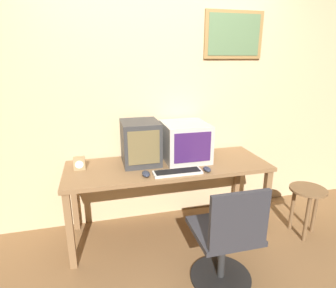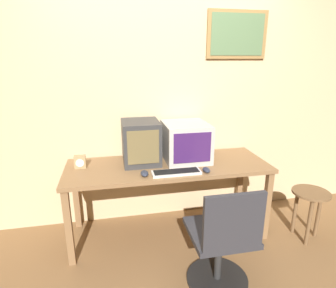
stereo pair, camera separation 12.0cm
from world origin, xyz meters
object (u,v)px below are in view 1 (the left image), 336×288
object	(u,v)px
monitor_right	(185,141)
desk_clock	(79,163)
mouse_near_keyboard	(207,169)
office_chair	(226,243)
side_stool	(307,200)
keyboard_main	(178,172)
monitor_left	(141,142)
mouse_far_corner	(146,174)

from	to	relation	value
monitor_right	desk_clock	size ratio (longest dim) A/B	3.89
mouse_near_keyboard	office_chair	size ratio (longest dim) A/B	0.12
desk_clock	office_chair	xyz separation A→B (m)	(1.05, -0.85, -0.42)
monitor_right	side_stool	world-z (taller)	monitor_right
desk_clock	mouse_near_keyboard	bearing A→B (deg)	-16.27
side_stool	mouse_near_keyboard	bearing A→B (deg)	173.19
keyboard_main	office_chair	world-z (taller)	office_chair
desk_clock	office_chair	bearing A→B (deg)	-39.01
keyboard_main	mouse_near_keyboard	size ratio (longest dim) A/B	4.02
desk_clock	side_stool	size ratio (longest dim) A/B	0.24
monitor_right	keyboard_main	xyz separation A→B (m)	(-0.17, -0.34, -0.17)
desk_clock	side_stool	xyz separation A→B (m)	(2.09, -0.44, -0.41)
keyboard_main	mouse_near_keyboard	xyz separation A→B (m)	(0.27, -0.01, 0.01)
side_stool	office_chair	bearing A→B (deg)	-158.50
mouse_near_keyboard	desk_clock	bearing A→B (deg)	163.73
monitor_left	side_stool	world-z (taller)	monitor_left
monitor_left	office_chair	size ratio (longest dim) A/B	0.47
side_stool	keyboard_main	bearing A→B (deg)	173.99
mouse_far_corner	side_stool	xyz separation A→B (m)	(1.54, -0.15, -0.37)
office_chair	monitor_right	bearing A→B (deg)	93.39
monitor_right	side_stool	size ratio (longest dim) A/B	0.93
mouse_near_keyboard	side_stool	distance (m)	1.07
keyboard_main	side_stool	distance (m)	1.33
keyboard_main	mouse_far_corner	distance (m)	0.27
keyboard_main	monitor_left	bearing A→B (deg)	127.51
mouse_far_corner	desk_clock	xyz separation A→B (m)	(-0.55, 0.29, 0.04)
monitor_right	office_chair	bearing A→B (deg)	-86.61
keyboard_main	desk_clock	size ratio (longest dim) A/B	3.61
monitor_left	office_chair	bearing A→B (deg)	-61.21
monitor_right	mouse_far_corner	bearing A→B (deg)	-144.46
monitor_left	side_stool	size ratio (longest dim) A/B	0.81
keyboard_main	office_chair	size ratio (longest dim) A/B	0.49
monitor_left	desk_clock	distance (m)	0.58
mouse_far_corner	desk_clock	size ratio (longest dim) A/B	1.00
monitor_right	mouse_far_corner	world-z (taller)	monitor_right
monitor_right	mouse_near_keyboard	distance (m)	0.40
monitor_left	monitor_right	size ratio (longest dim) A/B	0.88
mouse_near_keyboard	office_chair	xyz separation A→B (m)	(-0.04, -0.53, -0.38)
monitor_left	desk_clock	size ratio (longest dim) A/B	3.40
mouse_far_corner	office_chair	size ratio (longest dim) A/B	0.14
mouse_far_corner	desk_clock	bearing A→B (deg)	152.38
monitor_left	desk_clock	bearing A→B (deg)	-176.06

